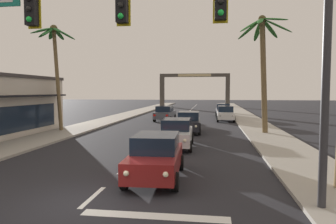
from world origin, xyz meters
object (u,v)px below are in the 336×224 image
sedan_fifth_in_queue (189,122)px  town_gateway_arch (194,85)px  sedan_parked_nearest_kerb (225,113)px  sedan_lead_at_stop_bar (156,156)px  sedan_oncoming_far (165,113)px  traffic_signal_mast (185,24)px  sedan_third_in_queue (176,133)px  sedan_parked_mid_kerb (223,110)px  palm_right_second (263,55)px  palm_left_second (55,50)px

sedan_fifth_in_queue → town_gateway_arch: town_gateway_arch is taller
sedan_fifth_in_queue → sedan_parked_nearest_kerb: (3.34, 10.15, 0.00)m
sedan_lead_at_stop_bar → sedan_oncoming_far: bearing=97.7°
sedan_lead_at_stop_bar → traffic_signal_mast: bearing=-63.5°
sedan_third_in_queue → sedan_fifth_in_queue: bearing=88.0°
sedan_fifth_in_queue → sedan_oncoming_far: (-3.35, 9.48, 0.00)m
sedan_parked_mid_kerb → palm_right_second: palm_right_second is taller
sedan_lead_at_stop_bar → sedan_parked_mid_kerb: size_ratio=1.01×
sedan_lead_at_stop_bar → sedan_parked_mid_kerb: bearing=83.1°
traffic_signal_mast → sedan_third_in_queue: bearing=97.9°
palm_left_second → palm_right_second: palm_right_second is taller
sedan_parked_nearest_kerb → palm_right_second: palm_right_second is taller
sedan_oncoming_far → palm_right_second: bearing=-47.1°
traffic_signal_mast → sedan_parked_nearest_kerb: traffic_signal_mast is taller
palm_right_second → town_gateway_arch: palm_right_second is taller
sedan_parked_nearest_kerb → town_gateway_arch: 32.12m
sedan_lead_at_stop_bar → sedan_fifth_in_queue: size_ratio=1.00×
sedan_lead_at_stop_bar → sedan_oncoming_far: same height
sedan_fifth_in_queue → sedan_parked_mid_kerb: 16.56m
sedan_fifth_in_queue → palm_right_second: (5.66, -0.21, 5.24)m
sedan_parked_mid_kerb → sedan_third_in_queue: bearing=-98.8°
traffic_signal_mast → sedan_parked_nearest_kerb: size_ratio=2.54×
sedan_third_in_queue → sedan_oncoming_far: size_ratio=0.99×
palm_left_second → sedan_lead_at_stop_bar: bearing=-49.7°
sedan_lead_at_stop_bar → town_gateway_arch: size_ratio=0.30×
sedan_fifth_in_queue → traffic_signal_mast: bearing=-86.2°
sedan_parked_nearest_kerb → town_gateway_arch: size_ratio=0.30×
sedan_fifth_in_queue → palm_right_second: palm_right_second is taller
traffic_signal_mast → palm_left_second: size_ratio=1.31×
sedan_lead_at_stop_bar → sedan_fifth_in_queue: bearing=88.9°
sedan_third_in_queue → palm_left_second: size_ratio=0.52×
town_gateway_arch → traffic_signal_mast: bearing=-87.1°
sedan_lead_at_stop_bar → palm_left_second: bearing=130.3°
sedan_oncoming_far → sedan_parked_nearest_kerb: 6.73m
sedan_lead_at_stop_bar → town_gateway_arch: (-1.59, 54.95, 3.68)m
traffic_signal_mast → sedan_third_in_queue: size_ratio=2.52×
sedan_parked_nearest_kerb → palm_left_second: size_ratio=0.52×
sedan_third_in_queue → sedan_parked_mid_kerb: bearing=81.2°
sedan_fifth_in_queue → sedan_parked_nearest_kerb: same height
sedan_parked_mid_kerb → town_gateway_arch: size_ratio=0.30×
traffic_signal_mast → palm_right_second: palm_right_second is taller
sedan_fifth_in_queue → sedan_lead_at_stop_bar: bearing=-91.1°
palm_left_second → palm_right_second: (16.40, 0.76, -0.50)m
town_gateway_arch → sedan_parked_nearest_kerb: bearing=-80.6°
palm_left_second → sedan_parked_mid_kerb: bearing=50.8°
sedan_oncoming_far → palm_right_second: 14.23m
sedan_oncoming_far → palm_left_second: palm_left_second is taller
sedan_parked_nearest_kerb → sedan_parked_mid_kerb: bearing=90.4°
traffic_signal_mast → sedan_third_in_queue: 10.35m
sedan_oncoming_far → sedan_parked_mid_kerb: 9.47m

